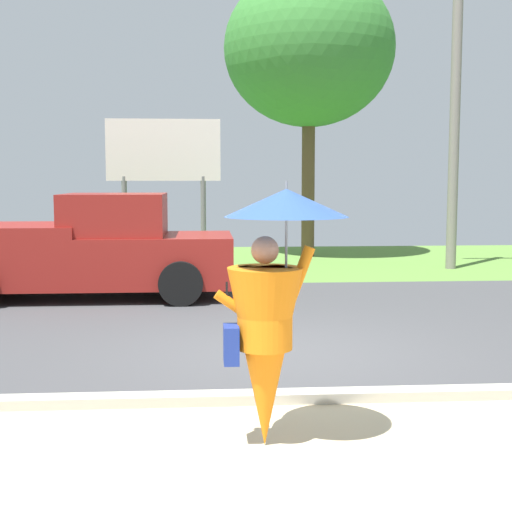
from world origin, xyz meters
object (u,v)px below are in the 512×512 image
object	(u,v)px
pickup_truck	(89,250)
monk_pedestrian	(270,312)
utility_pole	(455,97)
tree_center_back	(309,49)
roadside_billboard	(163,161)

from	to	relation	value
pickup_truck	monk_pedestrian	bearing A→B (deg)	-79.57
pickup_truck	utility_pole	distance (m)	9.33
monk_pedestrian	utility_pole	xyz separation A→B (m)	(5.40, 11.25, 2.96)
tree_center_back	roadside_billboard	bearing A→B (deg)	-139.78
monk_pedestrian	roadside_billboard	xyz separation A→B (m)	(-1.41, 11.15, 1.45)
utility_pole	tree_center_back	distance (m)	4.62
roadside_billboard	tree_center_back	size ratio (longest dim) A/B	0.45
roadside_billboard	pickup_truck	bearing A→B (deg)	-108.16
pickup_truck	tree_center_back	distance (m)	9.66
roadside_billboard	utility_pole	bearing A→B (deg)	0.78
monk_pedestrian	pickup_truck	bearing A→B (deg)	125.31
pickup_truck	tree_center_back	size ratio (longest dim) A/B	0.67
utility_pole	roadside_billboard	world-z (taller)	utility_pole
monk_pedestrian	tree_center_back	xyz separation A→B (m)	(2.39, 14.37, 4.55)
monk_pedestrian	tree_center_back	size ratio (longest dim) A/B	0.27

